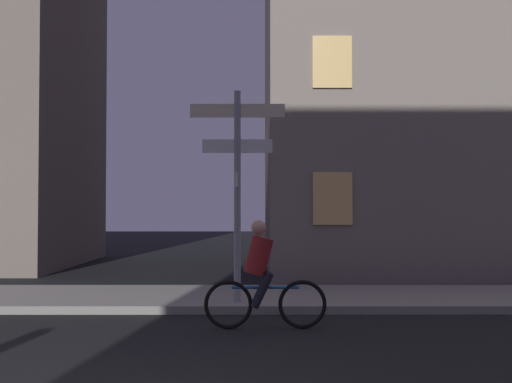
# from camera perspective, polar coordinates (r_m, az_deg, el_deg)

# --- Properties ---
(sidewalk_kerb) EXTENTS (40.00, 2.76, 0.14)m
(sidewalk_kerb) POSITION_cam_1_polar(r_m,az_deg,el_deg) (11.62, -6.01, -10.07)
(sidewalk_kerb) COLOR gray
(sidewalk_kerb) RESTS_ON ground_plane
(signpost) EXTENTS (1.68, 1.37, 3.72)m
(signpost) POSITION_cam_1_polar(r_m,az_deg,el_deg) (10.56, -1.52, 1.43)
(signpost) COLOR gray
(signpost) RESTS_ON sidewalk_kerb
(cyclist) EXTENTS (1.82, 0.33, 1.61)m
(cyclist) POSITION_cam_1_polar(r_m,az_deg,el_deg) (8.94, 0.85, -8.27)
(cyclist) COLOR black
(cyclist) RESTS_ON ground_plane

